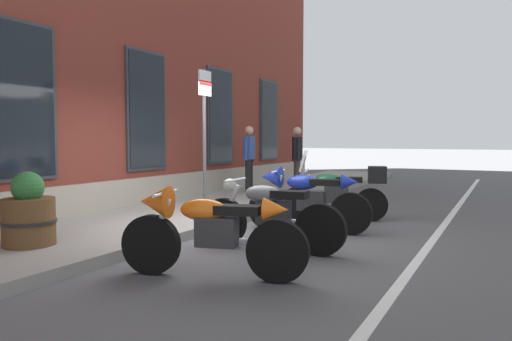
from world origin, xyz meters
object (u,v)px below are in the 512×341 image
Objects in this scene: motorcycle_blue_sport at (304,197)px; barrel_planter at (29,215)px; motorcycle_green_touring at (340,191)px; pedestrian_blue_top at (249,155)px; pedestrian_dark_jacket at (297,155)px; motorcycle_grey_naked at (269,215)px; parking_sign at (205,122)px; motorcycle_orange_sport at (206,228)px.

motorcycle_blue_sport is 4.04m from barrel_planter.
motorcycle_green_touring is 3.88m from pedestrian_blue_top.
motorcycle_blue_sport is at bearing -155.65° from pedestrian_dark_jacket.
pedestrian_blue_top is 1.79× the size of barrel_planter.
pedestrian_blue_top is (3.56, 2.96, 0.53)m from motorcycle_blue_sport.
motorcycle_green_touring is (2.79, -0.09, 0.06)m from motorcycle_grey_naked.
pedestrian_dark_jacket is (4.35, 1.97, 0.52)m from motorcycle_blue_sport.
motorcycle_blue_sport is 1.06× the size of motorcycle_green_touring.
motorcycle_green_touring is 2.79m from parking_sign.
barrel_planter is (-4.53, 2.63, -0.00)m from motorcycle_green_touring.
motorcycle_orange_sport is 1.00× the size of motorcycle_blue_sport.
motorcycle_orange_sport is at bearing -155.09° from pedestrian_blue_top.
pedestrian_dark_jacket is at bearing -51.42° from pedestrian_blue_top.
motorcycle_grey_naked is 0.81× the size of parking_sign.
motorcycle_grey_naked is at bearing -1.47° from motorcycle_orange_sport.
barrel_planter is at bearing 168.71° from parking_sign.
motorcycle_grey_naked is 6.19m from pedestrian_dark_jacket.
motorcycle_orange_sport is 7.16m from pedestrian_blue_top.
pedestrian_dark_jacket reaches higher than barrel_planter.
motorcycle_blue_sport is (2.92, 0.05, 0.03)m from motorcycle_orange_sport.
pedestrian_blue_top is at bearing 128.58° from pedestrian_dark_jacket.
parking_sign is at bearing -11.29° from barrel_planter.
motorcycle_blue_sport is 1.34m from motorcycle_green_touring.
motorcycle_grey_naked is 1.09× the size of motorcycle_green_touring.
motorcycle_orange_sport is at bearing -179.02° from motorcycle_blue_sport.
pedestrian_dark_jacket is (5.81, 2.06, 0.61)m from motorcycle_grey_naked.
pedestrian_dark_jacket is at bearing -3.73° from barrel_planter.
motorcycle_blue_sport is 0.79× the size of parking_sign.
parking_sign is 3.39m from barrel_planter.
pedestrian_blue_top is at bearing 4.22° from barrel_planter.
motorcycle_grey_naked is 2.80m from motorcycle_green_touring.
motorcycle_blue_sport is 4.80m from pedestrian_dark_jacket.
motorcycle_green_touring is at bearing -7.41° from motorcycle_blue_sport.
motorcycle_orange_sport is 3.61m from parking_sign.
barrel_planter reaches higher than motorcycle_grey_naked.
parking_sign is at bearing 55.13° from motorcycle_grey_naked.
barrel_planter is (-0.28, 2.51, -0.01)m from motorcycle_orange_sport.
barrel_planter is at bearing 142.44° from motorcycle_blue_sport.
barrel_planter is (-6.76, -0.50, -0.56)m from pedestrian_blue_top.
motorcycle_orange_sport is 0.98× the size of motorcycle_grey_naked.
pedestrian_blue_top is at bearing 16.87° from parking_sign.
motorcycle_green_touring is 5.24m from barrel_planter.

